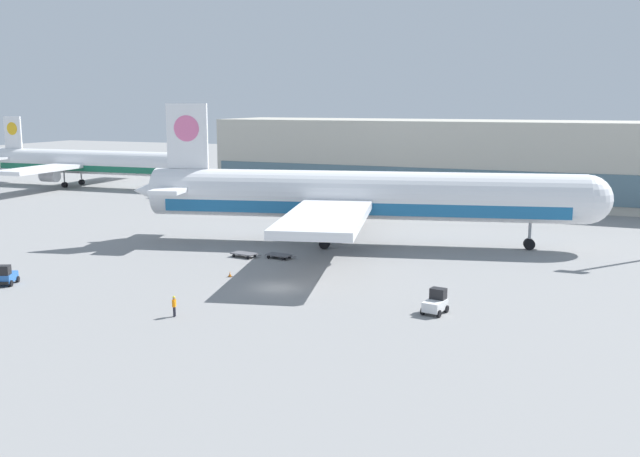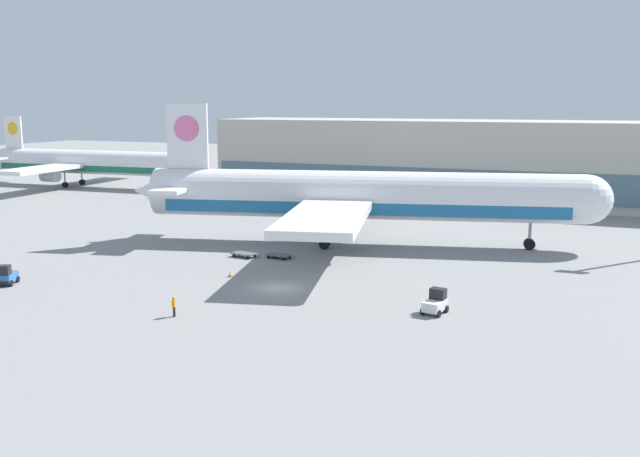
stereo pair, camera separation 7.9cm
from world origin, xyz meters
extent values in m
plane|color=gray|center=(0.00, 0.00, 0.00)|extent=(400.00, 400.00, 0.00)
cube|color=#BCB7A8|center=(4.68, 67.42, 7.00)|extent=(90.00, 18.00, 14.00)
cube|color=slate|center=(4.68, 58.32, 3.85)|extent=(88.20, 0.20, 4.90)
cylinder|color=white|center=(0.71, 22.61, 6.10)|extent=(51.92, 17.75, 5.80)
cube|color=#1E669E|center=(0.71, 22.61, 4.79)|extent=(47.85, 16.67, 1.45)
sphere|color=white|center=(25.99, 28.67, 6.10)|extent=(5.68, 5.68, 5.68)
cone|color=white|center=(-24.58, 16.56, 6.10)|extent=(7.49, 6.84, 5.51)
cube|color=white|center=(-20.53, 17.52, 13.00)|extent=(5.16, 1.64, 8.00)
cylinder|color=pink|center=(-20.53, 17.52, 13.96)|extent=(3.24, 1.28, 3.20)
cube|color=white|center=(-21.54, 17.28, 6.68)|extent=(6.53, 13.48, 0.50)
cube|color=white|center=(-1.82, 22.01, 5.38)|extent=(18.96, 48.54, 0.90)
cylinder|color=#9EA0A5|center=(0.53, 12.20, 3.58)|extent=(4.74, 3.70, 2.80)
cylinder|color=#9EA0A5|center=(-4.17, 31.81, 3.58)|extent=(4.74, 3.70, 2.80)
cylinder|color=#9EA0A5|center=(19.92, 27.21, 2.65)|extent=(0.36, 0.36, 4.00)
cylinder|color=black|center=(19.92, 27.21, 0.65)|extent=(1.47, 1.18, 1.30)
cylinder|color=#9EA0A5|center=(-2.59, 18.53, 2.65)|extent=(0.36, 0.36, 4.00)
cylinder|color=black|center=(-2.59, 18.53, 0.65)|extent=(1.47, 1.18, 1.30)
cylinder|color=#9EA0A5|center=(-4.08, 24.75, 2.65)|extent=(0.36, 0.36, 4.00)
cylinder|color=black|center=(-4.08, 24.75, 0.65)|extent=(1.47, 1.18, 1.30)
cylinder|color=white|center=(-71.14, 58.35, 5.08)|extent=(43.49, 6.67, 4.83)
cube|color=#196B4C|center=(-71.14, 58.35, 3.99)|extent=(40.02, 6.42, 1.21)
sphere|color=white|center=(-49.50, 59.27, 5.08)|extent=(4.74, 4.74, 4.74)
cone|color=white|center=(-92.78, 57.43, 5.08)|extent=(5.51, 4.81, 4.59)
cube|color=white|center=(-89.32, 57.57, 10.83)|extent=(4.34, 0.55, 6.66)
cylinder|color=yellow|center=(-89.32, 57.57, 11.63)|extent=(2.68, 0.57, 2.67)
cube|color=white|center=(-90.18, 57.54, 5.57)|extent=(3.46, 10.95, 0.42)
cube|color=white|center=(-73.31, 58.25, 4.48)|extent=(8.36, 40.24, 0.75)
cylinder|color=#9EA0A5|center=(-72.95, 49.86, 2.98)|extent=(3.59, 2.48, 2.33)
cylinder|color=#9EA0A5|center=(-73.66, 66.64, 2.98)|extent=(3.59, 2.48, 2.33)
cylinder|color=#9EA0A5|center=(-54.69, 59.05, 2.21)|extent=(0.30, 0.30, 3.33)
cylinder|color=black|center=(-54.69, 59.05, 0.54)|extent=(1.11, 0.80, 1.08)
cylinder|color=#9EA0A5|center=(-74.49, 55.54, 2.21)|extent=(0.30, 0.30, 3.33)
cylinder|color=black|center=(-74.49, 55.54, 0.54)|extent=(1.11, 0.80, 1.08)
cylinder|color=#9EA0A5|center=(-74.72, 60.86, 2.21)|extent=(0.30, 0.30, 3.33)
cylinder|color=black|center=(-74.72, 60.86, 0.54)|extent=(1.11, 0.80, 1.08)
cube|color=silver|center=(15.58, -2.48, 0.70)|extent=(1.77, 2.50, 0.80)
cube|color=black|center=(15.69, -1.84, 1.55)|extent=(1.38, 1.10, 0.90)
cube|color=black|center=(15.79, -1.26, 0.42)|extent=(1.27, 0.37, 0.24)
cylinder|color=black|center=(15.03, -1.56, 0.30)|extent=(0.34, 0.63, 0.60)
cylinder|color=black|center=(16.41, -1.80, 0.30)|extent=(0.34, 0.63, 0.60)
cylinder|color=black|center=(14.75, -3.15, 0.30)|extent=(0.34, 0.63, 0.60)
cylinder|color=black|center=(16.13, -3.39, 0.30)|extent=(0.34, 0.63, 0.60)
cube|color=#2D66B7|center=(-24.47, -8.53, 0.70)|extent=(2.21, 2.67, 0.80)
cube|color=black|center=(-24.21, -9.13, 1.55)|extent=(1.50, 1.32, 0.90)
cube|color=black|center=(-23.98, -9.66, 0.42)|extent=(1.22, 0.65, 0.24)
cylinder|color=black|center=(-23.51, -8.99, 0.30)|extent=(0.46, 0.65, 0.60)
cylinder|color=black|center=(-24.15, -7.51, 0.30)|extent=(0.46, 0.65, 0.60)
cylinder|color=black|center=(-25.44, -8.08, 0.30)|extent=(0.46, 0.65, 0.60)
cube|color=#56565B|center=(-9.22, 10.78, 0.42)|extent=(2.97, 1.86, 0.12)
cube|color=#56565B|center=(-7.39, 10.53, 0.42)|extent=(0.90, 0.20, 0.08)
cylinder|color=black|center=(-8.17, 11.28, 0.18)|extent=(0.38, 0.19, 0.36)
cylinder|color=black|center=(-8.34, 10.01, 0.18)|extent=(0.38, 0.19, 0.36)
cylinder|color=black|center=(-10.11, 11.54, 0.18)|extent=(0.38, 0.19, 0.36)
cylinder|color=black|center=(-10.28, 10.27, 0.18)|extent=(0.38, 0.19, 0.36)
cube|color=#56565B|center=(-5.30, 11.61, 0.42)|extent=(2.97, 1.86, 0.12)
cube|color=#56565B|center=(-3.47, 11.37, 0.42)|extent=(0.90, 0.20, 0.08)
cylinder|color=black|center=(-4.25, 12.11, 0.18)|extent=(0.38, 0.19, 0.36)
cylinder|color=black|center=(-4.42, 10.85, 0.18)|extent=(0.38, 0.19, 0.36)
cylinder|color=black|center=(-6.19, 12.37, 0.18)|extent=(0.38, 0.19, 0.36)
cylinder|color=black|center=(-6.36, 11.11, 0.18)|extent=(0.38, 0.19, 0.36)
cylinder|color=black|center=(-3.81, -11.20, 0.41)|extent=(0.14, 0.14, 0.83)
cylinder|color=black|center=(-3.76, -11.40, 0.41)|extent=(0.14, 0.14, 0.83)
cube|color=orange|center=(-3.79, -11.30, 1.14)|extent=(0.29, 0.40, 0.62)
cylinder|color=orange|center=(-3.84, -11.07, 1.17)|extent=(0.09, 0.09, 0.56)
cylinder|color=orange|center=(-3.73, -11.53, 1.17)|extent=(0.09, 0.09, 0.56)
sphere|color=tan|center=(-3.79, -11.30, 1.56)|extent=(0.22, 0.22, 0.22)
sphere|color=yellow|center=(-3.79, -11.30, 1.62)|extent=(0.21, 0.21, 0.21)
cube|color=black|center=(-6.21, 2.15, 0.02)|extent=(0.40, 0.40, 0.04)
cone|color=orange|center=(-6.21, 2.15, 0.29)|extent=(0.32, 0.32, 0.51)
cylinder|color=white|center=(-6.21, 2.15, 0.32)|extent=(0.19, 0.19, 0.07)
camera|label=1|loc=(28.17, -58.34, 17.18)|focal=40.00mm
camera|label=2|loc=(28.25, -58.31, 17.18)|focal=40.00mm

